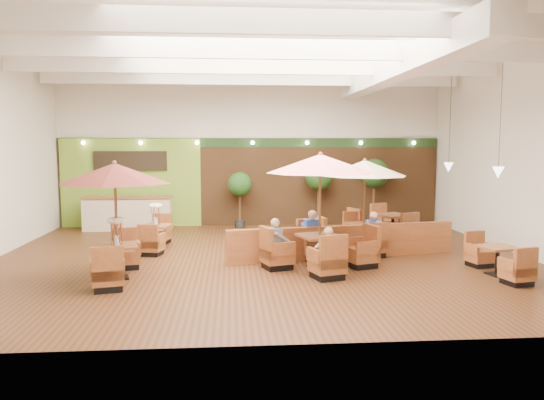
{
  "coord_description": "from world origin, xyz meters",
  "views": [
    {
      "loc": [
        -0.81,
        -13.62,
        2.99
      ],
      "look_at": [
        0.3,
        0.5,
        1.5
      ],
      "focal_mm": 35.0,
      "sensor_mm": 36.0,
      "label": 1
    }
  ],
  "objects": [
    {
      "name": "table_4",
      "position": [
        5.28,
        -2.14,
        0.33
      ],
      "size": [
        0.9,
        2.36,
        0.85
      ],
      "rotation": [
        0.0,
        0.0,
        0.2
      ],
      "color": "brown",
      "rests_on": "ground"
    },
    {
      "name": "table_3",
      "position": [
        -3.18,
        1.59,
        0.44
      ],
      "size": [
        1.7,
        2.45,
        1.47
      ],
      "rotation": [
        0.0,
        0.0,
        -0.24
      ],
      "color": "brown",
      "rests_on": "ground"
    },
    {
      "name": "diner_2",
      "position": [
        0.3,
        -1.12,
        0.75
      ],
      "size": [
        0.39,
        0.43,
        0.77
      ],
      "rotation": [
        0.0,
        0.0,
        5.04
      ],
      "color": "slate",
      "rests_on": "ground"
    },
    {
      "name": "service_counter",
      "position": [
        -4.4,
        5.1,
        0.58
      ],
      "size": [
        3.0,
        0.75,
        1.18
      ],
      "color": "beige",
      "rests_on": "ground"
    },
    {
      "name": "diner_1",
      "position": [
        1.33,
        -0.09,
        0.77
      ],
      "size": [
        0.44,
        0.39,
        0.82
      ],
      "rotation": [
        0.0,
        0.0,
        3.4
      ],
      "color": "#284EAE",
      "rests_on": "ground"
    },
    {
      "name": "table_5",
      "position": [
        3.99,
        2.56,
        0.38
      ],
      "size": [
        2.04,
        2.89,
        1.01
      ],
      "rotation": [
        0.0,
        0.0,
        0.42
      ],
      "color": "brown",
      "rests_on": "ground"
    },
    {
      "name": "topiary_2",
      "position": [
        4.42,
        5.3,
        1.84
      ],
      "size": [
        1.06,
        1.06,
        2.47
      ],
      "color": "black",
      "rests_on": "ground"
    },
    {
      "name": "topiary_0",
      "position": [
        -0.48,
        5.3,
        1.49
      ],
      "size": [
        0.86,
        0.86,
        2.0
      ],
      "color": "black",
      "rests_on": "ground"
    },
    {
      "name": "table_2",
      "position": [
        2.9,
        1.04,
        1.88
      ],
      "size": [
        2.51,
        2.62,
        2.61
      ],
      "rotation": [
        0.0,
        0.0,
        0.16
      ],
      "color": "brown",
      "rests_on": "ground"
    },
    {
      "name": "table_0",
      "position": [
        -3.34,
        -1.77,
        2.0
      ],
      "size": [
        2.44,
        2.7,
        2.64
      ],
      "rotation": [
        0.0,
        0.0,
        0.25
      ],
      "color": "brown",
      "rests_on": "ground"
    },
    {
      "name": "booth_divider",
      "position": [
        2.16,
        -0.07,
        0.44
      ],
      "size": [
        6.22,
        1.27,
        0.87
      ],
      "primitive_type": "cube",
      "rotation": [
        0.0,
        0.0,
        0.18
      ],
      "color": "brown",
      "rests_on": "ground"
    },
    {
      "name": "diner_3",
      "position": [
        2.96,
        0.08,
        0.74
      ],
      "size": [
        0.4,
        0.34,
        0.76
      ],
      "rotation": [
        0.0,
        0.0,
        0.18
      ],
      "color": "#284EAE",
      "rests_on": "ground"
    },
    {
      "name": "topiary_1",
      "position": [
        2.37,
        5.3,
        1.75
      ],
      "size": [
        1.01,
        1.01,
        2.35
      ],
      "color": "black",
      "rests_on": "ground"
    },
    {
      "name": "room",
      "position": [
        0.25,
        1.22,
        3.63
      ],
      "size": [
        14.04,
        14.0,
        5.52
      ],
      "color": "#381E0F",
      "rests_on": "ground"
    },
    {
      "name": "table_1",
      "position": [
        1.33,
        -1.12,
        1.9
      ],
      "size": [
        2.91,
        2.91,
        2.81
      ],
      "rotation": [
        0.0,
        0.0,
        0.31
      ],
      "color": "brown",
      "rests_on": "ground"
    },
    {
      "name": "diner_4",
      "position": [
        2.96,
        0.08,
        0.74
      ],
      "size": [
        0.39,
        0.33,
        0.75
      ],
      "rotation": [
        0.0,
        0.0,
        0.15
      ],
      "color": "silver",
      "rests_on": "ground"
    },
    {
      "name": "diner_0",
      "position": [
        1.33,
        -2.15,
        0.73
      ],
      "size": [
        0.39,
        0.36,
        0.72
      ],
      "rotation": [
        0.0,
        0.0,
        0.31
      ],
      "color": "silver",
      "rests_on": "ground"
    }
  ]
}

